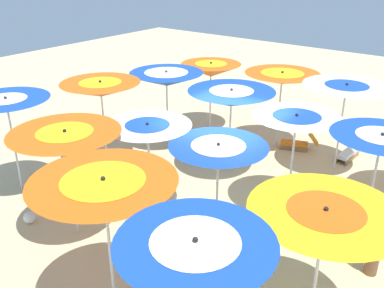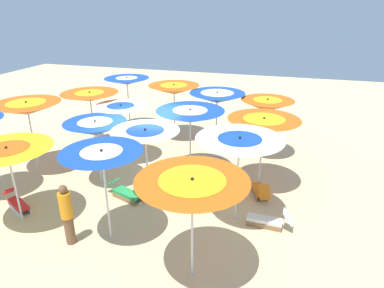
{
  "view_description": "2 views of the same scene",
  "coord_description": "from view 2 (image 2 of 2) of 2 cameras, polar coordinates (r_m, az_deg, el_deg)",
  "views": [
    {
      "loc": [
        7.5,
        4.92,
        5.55
      ],
      "look_at": [
        -0.39,
        -1.19,
        1.06
      ],
      "focal_mm": 39.82,
      "sensor_mm": 36.0,
      "label": 1
    },
    {
      "loc": [
        -4.43,
        9.44,
        5.57
      ],
      "look_at": [
        -1.52,
        -0.59,
        1.19
      ],
      "focal_mm": 31.49,
      "sensor_mm": 36.0,
      "label": 2
    }
  ],
  "objects": [
    {
      "name": "lounger_3",
      "position": [
        10.66,
        -11.23,
        -8.0
      ],
      "size": [
        1.37,
        0.81,
        0.51
      ],
      "rotation": [
        0.0,
        0.0,
        2.79
      ],
      "color": "olive",
      "rests_on": "ground"
    },
    {
      "name": "beach_umbrella_2",
      "position": [
        8.05,
        -14.96,
        -2.42
      ],
      "size": [
        1.93,
        1.93,
        2.49
      ],
      "color": "silver",
      "rests_on": "ground"
    },
    {
      "name": "beach_umbrella_14",
      "position": [
        13.39,
        4.27,
        7.84
      ],
      "size": [
        2.2,
        2.2,
        2.39
      ],
      "color": "silver",
      "rests_on": "ground"
    },
    {
      "name": "beach_ball",
      "position": [
        15.57,
        -15.21,
        1.5
      ],
      "size": [
        0.27,
        0.27,
        0.27
      ],
      "primitive_type": "sphere",
      "color": "white",
      "rests_on": "ground"
    },
    {
      "name": "beach_umbrella_13",
      "position": [
        14.48,
        -3.07,
        9.19
      ],
      "size": [
        2.17,
        2.17,
        2.43
      ],
      "color": "silver",
      "rests_on": "ground"
    },
    {
      "name": "beach_umbrella_7",
      "position": [
        8.61,
        8.04,
        -0.12
      ],
      "size": [
        2.26,
        2.26,
        2.49
      ],
      "color": "silver",
      "rests_on": "ground"
    },
    {
      "name": "beach_umbrella_6",
      "position": [
        9.46,
        -7.9,
        1.45
      ],
      "size": [
        1.94,
        1.94,
        2.38
      ],
      "color": "silver",
      "rests_on": "ground"
    },
    {
      "name": "beach_umbrella_9",
      "position": [
        12.52,
        -11.94,
        5.66
      ],
      "size": [
        1.95,
        1.95,
        2.21
      ],
      "color": "silver",
      "rests_on": "ground"
    },
    {
      "name": "beach_umbrella_1",
      "position": [
        9.75,
        -28.81,
        -1.46
      ],
      "size": [
        2.27,
        2.27,
        2.25
      ],
      "color": "silver",
      "rests_on": "ground"
    },
    {
      "name": "beach_umbrella_4",
      "position": [
        12.68,
        -26.15,
        5.43
      ],
      "size": [
        2.25,
        2.25,
        2.55
      ],
      "color": "silver",
      "rests_on": "ground"
    },
    {
      "name": "beach_umbrella_10",
      "position": [
        11.13,
        -0.3,
        4.75
      ],
      "size": [
        2.27,
        2.27,
        2.39
      ],
      "color": "silver",
      "rests_on": "ground"
    },
    {
      "name": "beach_umbrella_8",
      "position": [
        13.82,
        -16.9,
        7.65
      ],
      "size": [
        2.22,
        2.22,
        2.42
      ],
      "color": "silver",
      "rests_on": "ground"
    },
    {
      "name": "beach_umbrella_3",
      "position": [
        6.66,
        0.03,
        -7.49
      ],
      "size": [
        2.28,
        2.28,
        2.46
      ],
      "color": "silver",
      "rests_on": "ground"
    },
    {
      "name": "lounger_4",
      "position": [
        10.71,
        11.43,
        -7.78
      ],
      "size": [
        0.69,
        1.16,
        0.62
      ],
      "rotation": [
        0.0,
        0.0,
        5.06
      ],
      "color": "olive",
      "rests_on": "ground"
    },
    {
      "name": "lounger_1",
      "position": [
        11.19,
        -27.52,
        -8.81
      ],
      "size": [
        1.26,
        0.85,
        0.53
      ],
      "rotation": [
        0.0,
        0.0,
        8.95
      ],
      "color": "silver",
      "rests_on": "ground"
    },
    {
      "name": "beach_umbrella_11",
      "position": [
        10.5,
        12.05,
        3.36
      ],
      "size": [
        2.22,
        2.22,
        2.39
      ],
      "color": "silver",
      "rests_on": "ground"
    },
    {
      "name": "lounger_2",
      "position": [
        9.46,
        12.73,
        -12.48
      ],
      "size": [
        1.22,
        0.38,
        0.61
      ],
      "rotation": [
        0.0,
        0.0,
        6.22
      ],
      "color": "olive",
      "rests_on": "ground"
    },
    {
      "name": "ground",
      "position": [
        11.83,
        -7.94,
        -5.67
      ],
      "size": [
        38.08,
        38.08,
        0.04
      ],
      "primitive_type": "cube",
      "color": "beige"
    },
    {
      "name": "beach_umbrella_12",
      "position": [
        15.85,
        -10.96,
        10.4
      ],
      "size": [
        2.04,
        2.04,
        2.5
      ],
      "color": "silver",
      "rests_on": "ground"
    },
    {
      "name": "beachgoer_0",
      "position": [
        8.86,
        -20.43,
        -11.01
      ],
      "size": [
        0.3,
        0.3,
        1.64
      ],
      "rotation": [
        0.0,
        0.0,
        3.28
      ],
      "color": "brown",
      "rests_on": "ground"
    },
    {
      "name": "beach_umbrella_5",
      "position": [
        11.01,
        -16.0,
        2.58
      ],
      "size": [
        1.97,
        1.97,
        2.21
      ],
      "color": "silver",
      "rests_on": "ground"
    },
    {
      "name": "lounger_0",
      "position": [
        15.8,
        -9.03,
        2.57
      ],
      "size": [
        1.21,
        0.71,
        0.55
      ],
      "rotation": [
        0.0,
        0.0,
        5.91
      ],
      "color": "olive",
      "rests_on": "ground"
    },
    {
      "name": "beach_umbrella_15",
      "position": [
        12.95,
        12.61,
        6.41
      ],
      "size": [
        1.98,
        1.98,
        2.32
      ],
      "color": "silver",
      "rests_on": "ground"
    }
  ]
}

